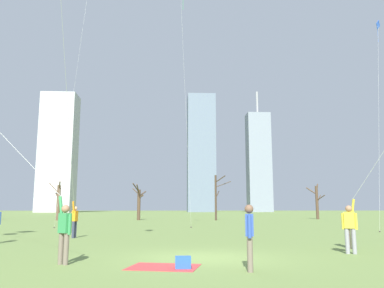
# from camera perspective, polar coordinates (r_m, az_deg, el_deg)

# --- Properties ---
(ground_plane) EXTENTS (400.00, 400.00, 0.00)m
(ground_plane) POSITION_cam_1_polar(r_m,az_deg,el_deg) (12.72, 1.42, -16.18)
(ground_plane) COLOR olive
(kite_flyer_midfield_center_white) EXTENTS (4.44, 10.48, 13.63)m
(kite_flyer_midfield_center_white) POSITION_cam_1_polar(r_m,az_deg,el_deg) (15.71, 25.01, -5.26)
(kite_flyer_midfield_center_white) COLOR #726656
(kite_flyer_midfield_center_white) RESTS_ON ground
(kite_flyer_far_back_teal) EXTENTS (1.68, 12.81, 16.42)m
(kite_flyer_far_back_teal) POSITION_cam_1_polar(r_m,az_deg,el_deg) (19.29, -17.21, -1.32)
(kite_flyer_far_back_teal) COLOR #33384C
(kite_flyer_far_back_teal) RESTS_ON ground
(kite_flyer_midfield_right_red) EXTENTS (8.51, 2.93, 9.46)m
(kite_flyer_midfield_right_red) POSITION_cam_1_polar(r_m,az_deg,el_deg) (12.41, -22.71, -5.64)
(kite_flyer_midfield_right_red) COLOR #726656
(kite_flyer_midfield_right_red) RESTS_ON ground
(bystander_watching_nearby) EXTENTS (0.47, 0.33, 1.62)m
(bystander_watching_nearby) POSITION_cam_1_polar(r_m,az_deg,el_deg) (14.68, 21.91, -11.06)
(bystander_watching_nearby) COLOR gray
(bystander_watching_nearby) RESTS_ON ground
(bystander_strolling_midfield) EXTENTS (0.26, 0.50, 1.62)m
(bystander_strolling_midfield) POSITION_cam_1_polar(r_m,az_deg,el_deg) (10.08, 8.35, -12.76)
(bystander_strolling_midfield) COLOR #726656
(bystander_strolling_midfield) RESTS_ON ground
(distant_kite_high_overhead_blue) EXTENTS (4.55, 5.93, 17.38)m
(distant_kite_high_overhead_blue) POSITION_cam_1_polar(r_m,az_deg,el_deg) (36.89, 25.40, 13.01)
(distant_kite_high_overhead_blue) COLOR blue
(distant_kite_high_overhead_blue) RESTS_ON ground
(distant_kite_drifting_left_green) EXTENTS (1.39, 3.30, 18.79)m
(distant_kite_drifting_left_green) POSITION_cam_1_polar(r_m,az_deg,el_deg) (32.26, -1.53, 18.51)
(distant_kite_drifting_left_green) COLOR green
(distant_kite_drifting_left_green) RESTS_ON ground
(picnic_spot) EXTENTS (2.07, 1.77, 0.31)m
(picnic_spot) POSITION_cam_1_polar(r_m,az_deg,el_deg) (10.63, -2.54, -17.05)
(picnic_spot) COLOR #CC3838
(picnic_spot) RESTS_ON ground
(bare_tree_right_of_center) EXTENTS (2.09, 2.47, 5.54)m
(bare_tree_right_of_center) POSITION_cam_1_polar(r_m,az_deg,el_deg) (49.05, 3.56, -7.51)
(bare_tree_right_of_center) COLOR #423326
(bare_tree_right_of_center) RESTS_ON ground
(bare_tree_center) EXTENTS (1.72, 3.56, 4.58)m
(bare_tree_center) POSITION_cam_1_polar(r_m,az_deg,el_deg) (50.75, -7.72, -8.32)
(bare_tree_center) COLOR #4C3828
(bare_tree_center) RESTS_ON ground
(bare_tree_left_of_center) EXTENTS (2.31, 3.05, 4.86)m
(bare_tree_left_of_center) POSITION_cam_1_polar(r_m,az_deg,el_deg) (56.58, 17.66, -7.83)
(bare_tree_left_of_center) COLOR #4C3828
(bare_tree_left_of_center) RESTS_ON ground
(bare_tree_leftmost) EXTENTS (1.87, 1.93, 4.74)m
(bare_tree_leftmost) POSITION_cam_1_polar(r_m,az_deg,el_deg) (51.91, -18.86, -7.80)
(bare_tree_leftmost) COLOR brown
(bare_tree_leftmost) RESTS_ON ground
(skyline_squat_block) EXTENTS (8.37, 6.88, 45.00)m
(skyline_squat_block) POSITION_cam_1_polar(r_m,az_deg,el_deg) (147.00, 9.66, -2.58)
(skyline_squat_block) COLOR gray
(skyline_squat_block) RESTS_ON ground
(skyline_mid_tower_left) EXTENTS (11.49, 8.97, 40.29)m
(skyline_mid_tower_left) POSITION_cam_1_polar(r_m,az_deg,el_deg) (141.03, -18.85, -1.15)
(skyline_mid_tower_left) COLOR #B2B2B7
(skyline_mid_tower_left) RESTS_ON ground
(skyline_tall_tower) EXTENTS (10.11, 10.41, 43.01)m
(skyline_tall_tower) POSITION_cam_1_polar(r_m,az_deg,el_deg) (145.37, 1.33, -1.33)
(skyline_tall_tower) COLOR slate
(skyline_tall_tower) RESTS_ON ground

